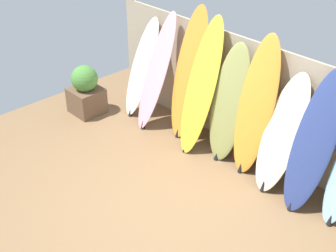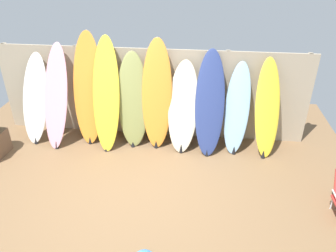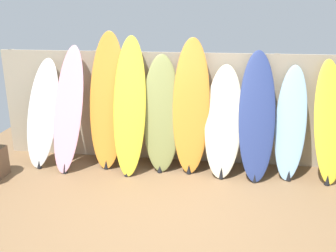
# 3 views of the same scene
# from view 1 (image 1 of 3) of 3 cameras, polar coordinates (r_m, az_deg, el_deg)

# --- Properties ---
(ground) EXTENTS (7.68, 7.68, 0.00)m
(ground) POSITION_cam_1_polar(r_m,az_deg,el_deg) (6.29, -0.87, -10.38)
(ground) COLOR brown
(fence_back) EXTENTS (6.08, 0.11, 1.80)m
(fence_back) POSITION_cam_1_polar(r_m,az_deg,el_deg) (7.04, 11.19, 2.89)
(fence_back) COLOR tan
(fence_back) RESTS_ON ground
(surfboard_white_0) EXTENTS (0.62, 0.76, 1.70)m
(surfboard_white_0) POSITION_cam_1_polar(r_m,az_deg,el_deg) (8.14, -3.24, 7.08)
(surfboard_white_0) COLOR white
(surfboard_white_0) RESTS_ON ground
(surfboard_pink_1) EXTENTS (0.53, 0.81, 1.91)m
(surfboard_pink_1) POSITION_cam_1_polar(r_m,az_deg,el_deg) (7.71, -1.45, 6.49)
(surfboard_pink_1) COLOR pink
(surfboard_pink_1) RESTS_ON ground
(surfboard_orange_2) EXTENTS (0.59, 0.57, 2.13)m
(surfboard_orange_2) POSITION_cam_1_polar(r_m,az_deg,el_deg) (7.38, 2.54, 6.23)
(surfboard_orange_2) COLOR orange
(surfboard_orange_2) RESTS_ON ground
(surfboard_yellow_3) EXTENTS (0.55, 0.79, 2.07)m
(surfboard_yellow_3) POSITION_cam_1_polar(r_m,az_deg,el_deg) (7.07, 4.05, 4.72)
(surfboard_yellow_3) COLOR yellow
(surfboard_yellow_3) RESTS_ON ground
(surfboard_olive_4) EXTENTS (0.63, 0.58, 1.80)m
(surfboard_olive_4) POSITION_cam_1_polar(r_m,az_deg,el_deg) (6.92, 7.46, 2.69)
(surfboard_olive_4) COLOR olive
(surfboard_olive_4) RESTS_ON ground
(surfboard_orange_5) EXTENTS (0.58, 0.55, 2.05)m
(surfboard_orange_5) POSITION_cam_1_polar(r_m,az_deg,el_deg) (6.64, 10.66, 2.27)
(surfboard_orange_5) COLOR orange
(surfboard_orange_5) RESTS_ON ground
(surfboard_cream_6) EXTENTS (0.59, 0.70, 1.65)m
(surfboard_cream_6) POSITION_cam_1_polar(r_m,az_deg,el_deg) (6.48, 13.68, -1.05)
(surfboard_cream_6) COLOR beige
(surfboard_cream_6) RESTS_ON ground
(surfboard_navy_7) EXTENTS (0.55, 0.75, 1.87)m
(surfboard_navy_7) POSITION_cam_1_polar(r_m,az_deg,el_deg) (6.20, 17.37, -1.97)
(surfboard_navy_7) COLOR navy
(surfboard_navy_7) RESTS_ON ground
(planter_box) EXTENTS (0.54, 0.52, 0.89)m
(planter_box) POSITION_cam_1_polar(r_m,az_deg,el_deg) (8.39, -9.99, 4.23)
(planter_box) COLOR brown
(planter_box) RESTS_ON ground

